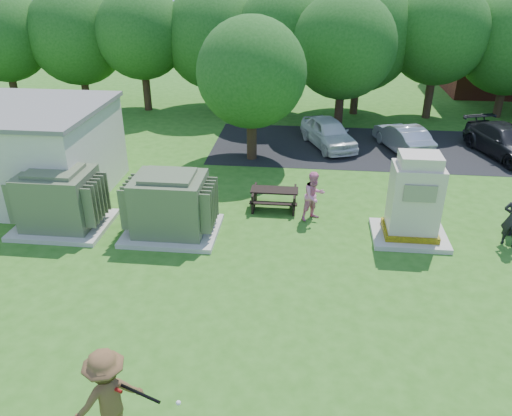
# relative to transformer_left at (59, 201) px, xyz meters

# --- Properties ---
(ground) EXTENTS (120.00, 120.00, 0.00)m
(ground) POSITION_rel_transformer_left_xyz_m (6.50, -4.50, -0.97)
(ground) COLOR #2D6619
(ground) RESTS_ON ground
(parking_strip) EXTENTS (20.00, 6.00, 0.01)m
(parking_strip) POSITION_rel_transformer_left_xyz_m (13.50, 9.00, -0.96)
(parking_strip) COLOR #232326
(parking_strip) RESTS_ON ground
(transformer_left) EXTENTS (3.00, 2.40, 2.07)m
(transformer_left) POSITION_rel_transformer_left_xyz_m (0.00, 0.00, 0.00)
(transformer_left) COLOR beige
(transformer_left) RESTS_ON ground
(transformer_right) EXTENTS (3.00, 2.40, 2.07)m
(transformer_right) POSITION_rel_transformer_left_xyz_m (3.70, 0.00, 0.00)
(transformer_right) COLOR beige
(transformer_right) RESTS_ON ground
(generator_cabinet) EXTENTS (2.33, 1.91, 2.84)m
(generator_cabinet) POSITION_rel_transformer_left_xyz_m (11.32, 0.50, 0.27)
(generator_cabinet) COLOR beige
(generator_cabinet) RESTS_ON ground
(picnic_table) EXTENTS (1.67, 1.25, 0.71)m
(picnic_table) POSITION_rel_transformer_left_xyz_m (6.87, 2.20, -0.52)
(picnic_table) COLOR black
(picnic_table) RESTS_ON ground
(batter) EXTENTS (1.48, 1.38, 2.01)m
(batter) POSITION_rel_transformer_left_xyz_m (4.62, -7.69, 0.03)
(batter) COLOR brown
(batter) RESTS_ON ground
(person_at_picnic) EXTENTS (1.07, 1.03, 1.73)m
(person_at_picnic) POSITION_rel_transformer_left_xyz_m (8.25, 1.46, -0.10)
(person_at_picnic) COLOR pink
(person_at_picnic) RESTS_ON ground
(car_white) EXTENTS (2.99, 4.27, 1.35)m
(car_white) POSITION_rel_transformer_left_xyz_m (8.91, 8.98, -0.30)
(car_white) COLOR white
(car_white) RESTS_ON ground
(car_silver_a) EXTENTS (2.46, 4.01, 1.25)m
(car_silver_a) POSITION_rel_transformer_left_xyz_m (12.32, 8.79, -0.35)
(car_silver_a) COLOR #B9B8BD
(car_silver_a) RESTS_ON ground
(car_dark) EXTENTS (3.24, 5.02, 1.35)m
(car_dark) POSITION_rel_transformer_left_xyz_m (16.80, 8.49, -0.29)
(car_dark) COLOR black
(car_dark) RESTS_ON ground
(batting_equipment) EXTENTS (1.25, 0.36, 0.24)m
(batting_equipment) POSITION_rel_transformer_left_xyz_m (5.30, -7.83, 0.32)
(batting_equipment) COLOR black
(batting_equipment) RESTS_ON ground
(tree_row) EXTENTS (41.30, 13.30, 7.30)m
(tree_row) POSITION_rel_transformer_left_xyz_m (8.25, 14.00, 3.18)
(tree_row) COLOR #47301E
(tree_row) RESTS_ON ground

